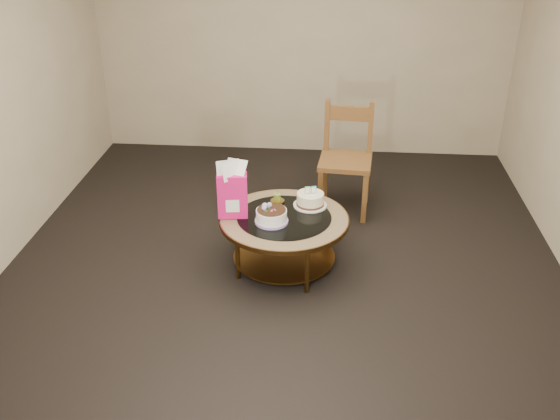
# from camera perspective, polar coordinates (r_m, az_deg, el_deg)

# --- Properties ---
(ground) EXTENTS (5.00, 5.00, 0.00)m
(ground) POSITION_cam_1_polar(r_m,az_deg,el_deg) (5.10, 0.37, -5.13)
(ground) COLOR black
(ground) RESTS_ON ground
(room_walls) EXTENTS (4.52, 5.02, 2.61)m
(room_walls) POSITION_cam_1_polar(r_m,az_deg,el_deg) (4.45, 0.43, 11.73)
(room_walls) COLOR tan
(room_walls) RESTS_ON ground
(coffee_table) EXTENTS (1.02, 1.02, 0.46)m
(coffee_table) POSITION_cam_1_polar(r_m,az_deg,el_deg) (4.91, 0.38, -1.43)
(coffee_table) COLOR brown
(coffee_table) RESTS_ON ground
(decorated_cake) EXTENTS (0.26, 0.26, 0.15)m
(decorated_cake) POSITION_cam_1_polar(r_m,az_deg,el_deg) (4.77, -0.80, -0.59)
(decorated_cake) COLOR #A28AC3
(decorated_cake) RESTS_ON coffee_table
(cream_cake) EXTENTS (0.27, 0.27, 0.17)m
(cream_cake) POSITION_cam_1_polar(r_m,az_deg,el_deg) (5.01, 2.78, 0.94)
(cream_cake) COLOR white
(cream_cake) RESTS_ON coffee_table
(gift_bag) EXTENTS (0.24, 0.19, 0.46)m
(gift_bag) POSITION_cam_1_polar(r_m,az_deg,el_deg) (4.80, -4.39, 1.89)
(gift_bag) COLOR #EB1675
(gift_bag) RESTS_ON coffee_table
(pillar_candle) EXTENTS (0.11, 0.11, 0.09)m
(pillar_candle) POSITION_cam_1_polar(r_m,az_deg,el_deg) (5.07, -0.25, 0.99)
(pillar_candle) COLOR #E4D35D
(pillar_candle) RESTS_ON coffee_table
(dining_chair) EXTENTS (0.51, 0.51, 1.02)m
(dining_chair) POSITION_cam_1_polar(r_m,az_deg,el_deg) (5.79, 6.05, 4.71)
(dining_chair) COLOR brown
(dining_chair) RESTS_ON ground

